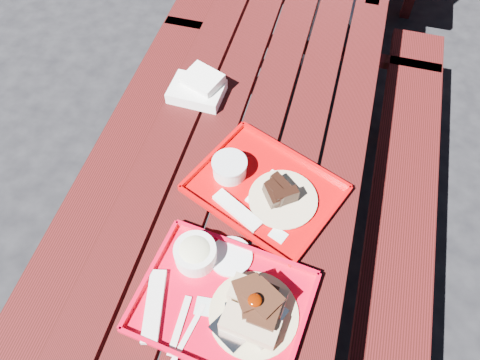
# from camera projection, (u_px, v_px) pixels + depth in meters

# --- Properties ---
(ground) EXTENTS (60.00, 60.00, 0.00)m
(ground) POSITION_uv_depth(u_px,v_px,m) (248.00, 251.00, 2.19)
(ground) COLOR black
(ground) RESTS_ON ground
(picnic_table_near) EXTENTS (1.41, 2.40, 0.75)m
(picnic_table_near) POSITION_uv_depth(u_px,v_px,m) (251.00, 186.00, 1.73)
(picnic_table_near) COLOR #3F0C0E
(picnic_table_near) RESTS_ON ground
(near_tray) EXTENTS (0.49, 0.41, 0.14)m
(near_tray) POSITION_uv_depth(u_px,v_px,m) (225.00, 292.00, 1.27)
(near_tray) COLOR red
(near_tray) RESTS_ON picnic_table_near
(far_tray) EXTENTS (0.54, 0.48, 0.07)m
(far_tray) POSITION_uv_depth(u_px,v_px,m) (262.00, 188.00, 1.47)
(far_tray) COLOR #C30206
(far_tray) RESTS_ON picnic_table_near
(white_cloth) EXTENTS (0.20, 0.17, 0.08)m
(white_cloth) POSITION_uv_depth(u_px,v_px,m) (199.00, 88.00, 1.70)
(white_cloth) COLOR white
(white_cloth) RESTS_ON picnic_table_near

